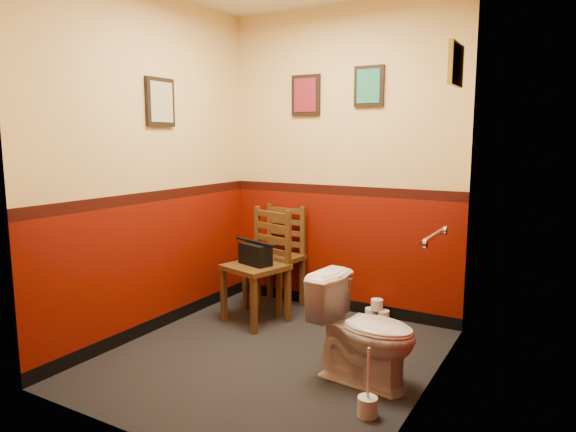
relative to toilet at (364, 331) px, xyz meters
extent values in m
cube|color=black|center=(-0.72, 0.02, -0.34)|extent=(2.20, 2.40, 0.00)
cube|color=#5D0D03|center=(-0.72, 1.22, 1.01)|extent=(2.20, 0.00, 2.70)
cube|color=#5D0D03|center=(-0.72, -1.18, 1.01)|extent=(2.20, 0.00, 2.70)
cube|color=#5D0D03|center=(-1.82, 0.02, 1.01)|extent=(0.00, 2.40, 2.70)
cube|color=#5D0D03|center=(0.38, 0.02, 1.01)|extent=(0.00, 2.40, 2.70)
cylinder|color=silver|center=(0.35, 0.27, 0.61)|extent=(0.03, 0.50, 0.03)
cylinder|color=silver|center=(0.37, 0.02, 0.61)|extent=(0.02, 0.06, 0.06)
cylinder|color=silver|center=(0.37, 0.52, 0.61)|extent=(0.02, 0.06, 0.06)
cube|color=black|center=(-1.07, 1.21, 1.61)|extent=(0.28, 0.03, 0.36)
cube|color=maroon|center=(-1.07, 1.19, 1.61)|extent=(0.22, 0.01, 0.30)
cube|color=black|center=(-0.47, 1.21, 1.66)|extent=(0.26, 0.03, 0.34)
cube|color=#267A64|center=(-0.47, 1.19, 1.66)|extent=(0.20, 0.01, 0.28)
cube|color=black|center=(-1.80, 0.12, 1.51)|extent=(0.03, 0.30, 0.38)
cube|color=#AEA788|center=(-1.79, 0.12, 1.51)|extent=(0.01, 0.24, 0.31)
cube|color=olive|center=(0.36, 0.62, 1.71)|extent=(0.03, 0.34, 0.28)
cube|color=#AEA788|center=(0.35, 0.62, 1.71)|extent=(0.01, 0.28, 0.22)
imported|color=white|center=(0.00, 0.00, 0.00)|extent=(0.73, 0.46, 0.68)
cylinder|color=silver|center=(0.18, -0.38, -0.28)|extent=(0.11, 0.11, 0.11)
cylinder|color=silver|center=(0.18, -0.38, -0.09)|extent=(0.02, 0.02, 0.32)
cube|color=#523518|center=(-1.27, 0.98, 0.13)|extent=(0.47, 0.47, 0.04)
cube|color=#523518|center=(-1.47, 0.80, -0.11)|extent=(0.05, 0.05, 0.47)
cube|color=#523518|center=(-1.44, 1.18, -0.11)|extent=(0.05, 0.05, 0.47)
cube|color=#523518|center=(-1.10, 0.77, -0.11)|extent=(0.05, 0.05, 0.47)
cube|color=#523518|center=(-1.07, 1.15, -0.11)|extent=(0.05, 0.05, 0.47)
cube|color=#523518|center=(-1.44, 1.18, 0.37)|extent=(0.04, 0.04, 0.47)
cube|color=#523518|center=(-1.07, 1.15, 0.37)|extent=(0.04, 0.04, 0.47)
cube|color=#523518|center=(-1.26, 1.17, 0.24)|extent=(0.36, 0.05, 0.05)
cube|color=#523518|center=(-1.26, 1.17, 0.34)|extent=(0.36, 0.05, 0.05)
cube|color=#523518|center=(-1.26, 1.17, 0.45)|extent=(0.36, 0.05, 0.05)
cube|color=#523518|center=(-1.26, 1.17, 0.55)|extent=(0.36, 0.05, 0.05)
cube|color=#523518|center=(-1.21, 0.57, 0.14)|extent=(0.55, 0.55, 0.04)
cube|color=#523518|center=(-1.45, 0.44, -0.10)|extent=(0.05, 0.05, 0.48)
cube|color=#523518|center=(-1.35, 0.81, -0.10)|extent=(0.05, 0.05, 0.48)
cube|color=#523518|center=(-1.07, 0.34, -0.10)|extent=(0.05, 0.05, 0.48)
cube|color=#523518|center=(-0.97, 0.71, -0.10)|extent=(0.05, 0.05, 0.48)
cube|color=#523518|center=(-1.35, 0.82, 0.38)|extent=(0.05, 0.05, 0.48)
cube|color=#523518|center=(-0.97, 0.72, 0.38)|extent=(0.05, 0.05, 0.48)
cube|color=#523518|center=(-1.16, 0.77, 0.25)|extent=(0.36, 0.12, 0.05)
cube|color=#523518|center=(-1.16, 0.77, 0.36)|extent=(0.36, 0.12, 0.05)
cube|color=#523518|center=(-1.16, 0.77, 0.47)|extent=(0.36, 0.12, 0.05)
cube|color=#523518|center=(-1.16, 0.77, 0.57)|extent=(0.36, 0.12, 0.05)
cube|color=black|center=(-1.21, 0.57, 0.25)|extent=(0.32, 0.22, 0.18)
cylinder|color=black|center=(-1.21, 0.57, 0.36)|extent=(0.25, 0.10, 0.03)
cylinder|color=silver|center=(-0.38, 1.13, -0.30)|extent=(0.10, 0.10, 0.09)
cylinder|color=silver|center=(-0.26, 1.13, -0.30)|extent=(0.10, 0.10, 0.09)
cylinder|color=silver|center=(-0.32, 1.13, -0.20)|extent=(0.10, 0.10, 0.09)
camera|label=1|loc=(1.14, -2.97, 1.23)|focal=32.00mm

